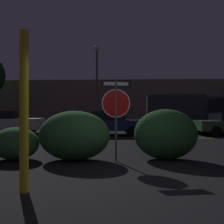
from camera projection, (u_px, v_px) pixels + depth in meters
The scene contains 12 objects.
ground_plane at pixel (130, 185), 4.20m from camera, with size 260.00×260.00×0.00m, color black.
road_center_stripe at pixel (125, 138), 11.87m from camera, with size 38.83×0.12×0.01m, color gold.
stop_sign at pixel (116, 104), 6.16m from camera, with size 0.85×0.13×2.31m.
yellow_pole_left at pixel (24, 111), 3.80m from camera, with size 0.15×0.15×2.82m, color yellow.
hedge_bush_1 at pixel (15, 143), 6.38m from camera, with size 1.38×0.96×0.95m, color #2D6633.
hedge_bush_2 at pixel (74, 136), 6.30m from camera, with size 2.06×1.19×1.43m, color #285B2D.
hedge_bush_3 at pixel (166, 134), 6.42m from camera, with size 1.85×1.07×1.48m, color #1E4C23.
passing_car_1 at pixel (7, 122), 13.94m from camera, with size 4.41×2.13×1.47m.
passing_car_2 at pixel (106, 123), 13.30m from camera, with size 4.99×2.29×1.47m.
delivery_truck at pixel (193, 110), 17.21m from camera, with size 7.08×3.00×2.71m.
street_lamp at pixel (97, 71), 16.92m from camera, with size 0.51×0.51×6.61m.
building_backdrop at pixel (106, 103), 25.77m from camera, with size 26.67×3.48×4.99m, color #7A6B5B.
Camera 1 is at (-0.15, -4.21, 1.40)m, focal length 35.00 mm.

